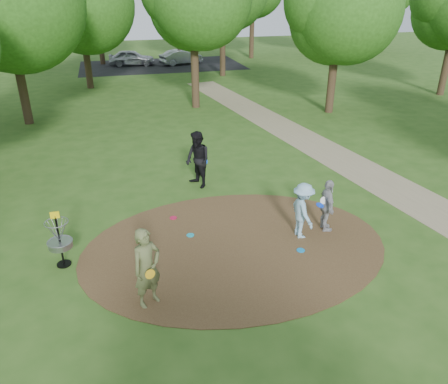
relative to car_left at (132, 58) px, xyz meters
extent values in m
plane|color=#2D5119|center=(0.53, -30.55, -0.67)|extent=(100.00, 100.00, 0.00)
cylinder|color=#47301C|center=(0.53, -30.55, -0.66)|extent=(8.40, 8.40, 0.02)
cube|color=#8C7A5B|center=(7.03, -28.55, -0.66)|extent=(7.55, 39.89, 0.01)
cube|color=black|center=(2.53, -0.55, -0.66)|extent=(14.00, 8.00, 0.01)
imported|color=#5A6138|center=(-2.00, -32.31, 0.28)|extent=(0.83, 0.75, 1.90)
cylinder|color=yellow|center=(-1.97, -32.63, 0.34)|extent=(0.22, 0.11, 0.22)
imported|color=#8DBAD3|center=(2.48, -30.52, 0.15)|extent=(0.63, 1.07, 1.64)
cylinder|color=#0D3CE8|center=(2.97, -30.57, 0.29)|extent=(0.31, 0.31, 0.08)
imported|color=black|center=(0.37, -26.41, 0.33)|extent=(1.06, 1.18, 2.00)
cylinder|color=blue|center=(0.63, -26.36, 0.22)|extent=(0.23, 0.11, 0.22)
imported|color=#9D9D9F|center=(3.30, -30.37, 0.12)|extent=(0.52, 0.98, 1.58)
cylinder|color=white|center=(3.15, -30.43, 0.34)|extent=(0.22, 0.07, 0.22)
cylinder|color=#169EB7|center=(-0.57, -29.70, -0.64)|extent=(0.22, 0.22, 0.02)
cylinder|color=#0C80D1|center=(2.16, -31.25, -0.64)|extent=(0.22, 0.22, 0.02)
cylinder|color=#BD123D|center=(-0.88, -28.56, -0.64)|extent=(0.22, 0.22, 0.02)
imported|color=#A8AAB0|center=(0.00, 0.00, 0.00)|extent=(4.07, 1.99, 1.34)
imported|color=#929599|center=(4.30, -0.57, -0.04)|extent=(4.03, 2.44, 1.26)
cylinder|color=black|center=(-3.97, -30.25, 0.01)|extent=(0.05, 0.05, 1.35)
cylinder|color=black|center=(-3.97, -30.25, -0.65)|extent=(0.36, 0.36, 0.04)
cylinder|color=gray|center=(-3.97, -30.25, -0.05)|extent=(0.60, 0.60, 0.16)
torus|color=gray|center=(-3.97, -30.25, 0.03)|extent=(0.63, 0.63, 0.03)
torus|color=gray|center=(-3.97, -30.25, 0.58)|extent=(0.58, 0.58, 0.02)
cube|color=yellow|center=(-3.97, -30.25, 0.78)|extent=(0.22, 0.02, 0.18)
cylinder|color=#332316|center=(-6.47, -16.55, 1.23)|extent=(0.44, 0.44, 3.80)
sphere|color=#275316|center=(-6.47, -16.55, 4.89)|extent=(6.40, 6.40, 6.40)
cylinder|color=#332316|center=(2.53, -15.55, 1.42)|extent=(0.44, 0.44, 4.18)
sphere|color=#275316|center=(2.53, -15.55, 4.98)|extent=(5.35, 5.35, 5.35)
cylinder|color=#332316|center=(9.53, -18.55, 1.14)|extent=(0.44, 0.44, 3.61)
sphere|color=#275316|center=(9.53, -18.55, 4.41)|extent=(5.34, 5.34, 5.34)
cylinder|color=#332316|center=(-3.47, -8.55, 1.04)|extent=(0.44, 0.44, 3.42)
sphere|color=#275316|center=(-3.47, -8.55, 4.44)|extent=(6.13, 6.13, 6.13)
cylinder|color=#332316|center=(6.53, -6.55, 1.52)|extent=(0.44, 0.44, 4.37)
cylinder|color=#332316|center=(18.53, -16.55, 1.23)|extent=(0.44, 0.44, 3.80)
camera|label=1|loc=(-2.41, -40.31, 5.86)|focal=35.00mm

